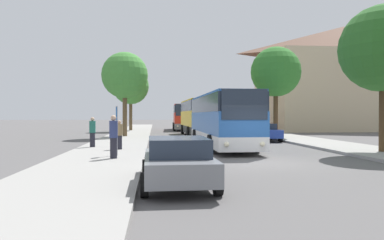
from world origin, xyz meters
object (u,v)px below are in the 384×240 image
(bus_rear, at_px, (183,117))
(parked_car_left_curb, at_px, (178,161))
(parked_car_right_near, at_px, (263,132))
(tree_right_far, at_px, (276,72))
(pedestrian_walking_back, at_px, (114,136))
(bus_stop_sign, at_px, (117,125))
(pedestrian_waiting_far, at_px, (92,132))
(tree_left_near, at_px, (131,86))
(bus_front, at_px, (221,119))
(bus_middle, at_px, (198,117))
(tree_left_far, at_px, (125,76))
(pedestrian_waiting_near, at_px, (119,135))
(tree_right_near, at_px, (383,49))
(parked_car_right_far, at_px, (228,126))

(bus_rear, bearing_deg, parked_car_left_curb, -92.46)
(parked_car_right_near, relative_size, tree_right_far, 0.57)
(pedestrian_walking_back, bearing_deg, bus_stop_sign, 100.59)
(pedestrian_waiting_far, xyz_separation_m, tree_left_near, (0.68, 24.46, 4.56))
(bus_front, xyz_separation_m, pedestrian_waiting_far, (-7.79, -0.64, -0.72))
(bus_middle, height_order, parked_car_right_near, bus_middle)
(tree_left_far, bearing_deg, tree_right_far, -10.74)
(bus_rear, relative_size, pedestrian_walking_back, 5.80)
(parked_car_right_near, bearing_deg, tree_left_near, -56.68)
(pedestrian_waiting_near, height_order, pedestrian_waiting_far, pedestrian_waiting_far)
(bus_rear, distance_m, tree_right_near, 33.59)
(bus_front, distance_m, tree_right_near, 9.73)
(pedestrian_waiting_near, bearing_deg, tree_right_far, 54.24)
(parked_car_right_far, height_order, pedestrian_walking_back, pedestrian_walking_back)
(bus_front, distance_m, pedestrian_waiting_near, 6.55)
(parked_car_left_curb, height_order, pedestrian_walking_back, pedestrian_walking_back)
(parked_car_right_far, xyz_separation_m, pedestrian_waiting_near, (-10.56, -22.52, 0.17))
(bus_rear, height_order, pedestrian_waiting_near, bus_rear)
(parked_car_right_near, distance_m, tree_right_near, 11.83)
(pedestrian_waiting_far, bearing_deg, pedestrian_waiting_near, 127.71)
(tree_left_far, bearing_deg, tree_right_near, -47.51)
(pedestrian_waiting_far, distance_m, tree_right_far, 17.26)
(pedestrian_waiting_near, xyz_separation_m, pedestrian_walking_back, (0.16, -4.33, 0.15))
(bus_front, relative_size, tree_right_far, 1.53)
(parked_car_left_curb, bearing_deg, tree_right_far, 64.02)
(bus_middle, bearing_deg, bus_front, -91.46)
(pedestrian_waiting_far, relative_size, tree_left_near, 0.23)
(bus_front, xyz_separation_m, parked_car_right_far, (4.49, 20.19, -0.98))
(parked_car_left_curb, xyz_separation_m, bus_stop_sign, (-2.40, 7.13, 0.85))
(bus_stop_sign, xyz_separation_m, tree_right_far, (12.14, 13.68, 4.15))
(pedestrian_walking_back, height_order, tree_left_far, tree_left_far)
(bus_stop_sign, relative_size, tree_left_far, 0.31)
(bus_middle, relative_size, pedestrian_walking_back, 5.51)
(tree_left_far, bearing_deg, bus_rear, 68.83)
(bus_middle, relative_size, tree_right_far, 1.33)
(bus_rear, distance_m, parked_car_right_near, 22.59)
(bus_front, xyz_separation_m, pedestrian_waiting_near, (-6.08, -2.33, -0.81))
(parked_car_right_far, height_order, pedestrian_waiting_near, pedestrian_waiting_near)
(bus_middle, bearing_deg, tree_right_far, -42.04)
(parked_car_right_far, bearing_deg, bus_stop_sign, 64.65)
(bus_front, height_order, pedestrian_waiting_far, bus_front)
(parked_car_left_curb, xyz_separation_m, tree_right_far, (9.74, 20.82, 5.00))
(tree_left_near, relative_size, tree_right_far, 0.99)
(pedestrian_waiting_far, distance_m, tree_left_near, 24.90)
(parked_car_left_curb, relative_size, pedestrian_waiting_near, 2.72)
(bus_middle, relative_size, pedestrian_waiting_far, 5.87)
(bus_rear, relative_size, parked_car_right_near, 2.44)
(bus_stop_sign, bearing_deg, pedestrian_waiting_near, 93.19)
(parked_car_right_near, bearing_deg, bus_rear, -76.77)
(pedestrian_waiting_near, xyz_separation_m, tree_right_near, (13.62, -2.60, 4.48))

